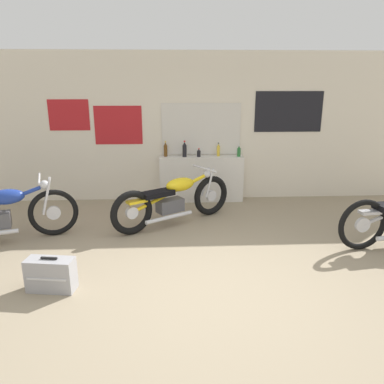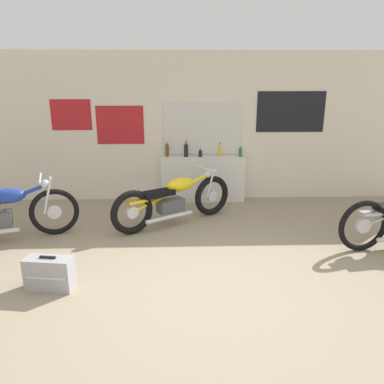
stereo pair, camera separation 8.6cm
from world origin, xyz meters
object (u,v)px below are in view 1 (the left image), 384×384
(motorcycle_yellow, at_px, (174,200))
(hard_case_silver, at_px, (51,275))
(bottle_left_center, at_px, (185,150))
(bottle_right_center, at_px, (218,150))
(bottle_rightmost, at_px, (239,151))
(bottle_center, at_px, (199,153))
(motorcycle_blue, at_px, (0,214))
(bottle_leftmost, at_px, (166,150))

(motorcycle_yellow, height_order, hard_case_silver, motorcycle_yellow)
(hard_case_silver, bearing_deg, motorcycle_yellow, 54.86)
(bottle_left_center, distance_m, bottle_right_center, 0.65)
(bottle_right_center, distance_m, bottle_rightmost, 0.39)
(bottle_left_center, height_order, bottle_center, bottle_left_center)
(bottle_center, xyz_separation_m, bottle_right_center, (0.38, 0.06, 0.04))
(bottle_left_center, bearing_deg, motorcycle_yellow, -99.88)
(bottle_center, relative_size, motorcycle_yellow, 0.08)
(hard_case_silver, bearing_deg, motorcycle_blue, 129.23)
(bottle_center, bearing_deg, hard_case_silver, -120.46)
(bottle_center, bearing_deg, motorcycle_yellow, -111.77)
(bottle_rightmost, height_order, hard_case_silver, bottle_rightmost)
(bottle_right_center, relative_size, motorcycle_yellow, 0.13)
(motorcycle_blue, bearing_deg, bottle_leftmost, 38.61)
(motorcycle_yellow, bearing_deg, bottle_center, 68.23)
(bottle_left_center, bearing_deg, bottle_leftmost, 172.27)
(bottle_leftmost, xyz_separation_m, bottle_right_center, (1.01, -0.00, -0.02))
(bottle_right_center, distance_m, motorcycle_blue, 3.88)
(bottle_left_center, distance_m, motorcycle_yellow, 1.38)
(motorcycle_yellow, bearing_deg, bottle_right_center, 55.75)
(hard_case_silver, bearing_deg, bottle_leftmost, 69.08)
(bottle_leftmost, distance_m, bottle_left_center, 0.36)
(bottle_leftmost, height_order, motorcycle_yellow, bottle_leftmost)
(bottle_left_center, height_order, motorcycle_yellow, bottle_left_center)
(bottle_leftmost, xyz_separation_m, motorcycle_blue, (-2.35, -1.88, -0.57))
(bottle_left_center, xyz_separation_m, motorcycle_yellow, (-0.21, -1.22, -0.60))
(bottle_right_center, height_order, motorcycle_blue, bottle_right_center)
(motorcycle_blue, bearing_deg, bottle_center, 31.35)
(bottle_center, xyz_separation_m, hard_case_silver, (-1.87, -3.18, -0.76))
(motorcycle_blue, height_order, hard_case_silver, motorcycle_blue)
(motorcycle_yellow, distance_m, hard_case_silver, 2.42)
(bottle_center, relative_size, hard_case_silver, 0.29)
(bottle_leftmost, relative_size, bottle_left_center, 0.96)
(bottle_rightmost, xyz_separation_m, motorcycle_blue, (-3.74, -1.80, -0.53))
(bottle_rightmost, height_order, motorcycle_blue, bottle_rightmost)
(bottle_right_center, xyz_separation_m, bottle_rightmost, (0.39, -0.07, -0.02))
(bottle_leftmost, xyz_separation_m, motorcycle_yellow, (0.15, -1.27, -0.59))
(bottle_left_center, distance_m, motorcycle_blue, 3.32)
(bottle_center, height_order, motorcycle_blue, bottle_center)
(bottle_leftmost, relative_size, bottle_right_center, 1.14)
(bottle_left_center, relative_size, motorcycle_yellow, 0.16)
(bottle_right_center, height_order, motorcycle_yellow, bottle_right_center)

